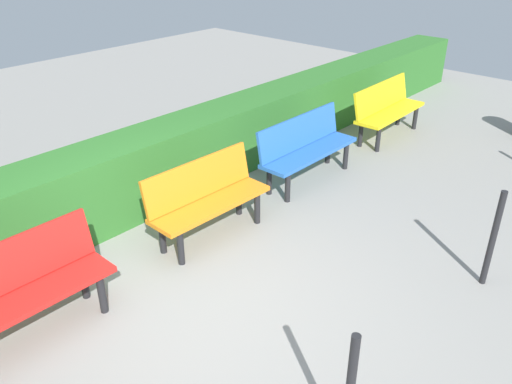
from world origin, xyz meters
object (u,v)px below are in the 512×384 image
object	(u,v)px
bench_yellow	(387,108)
bench_blue	(306,146)
bench_red	(14,291)
bench_orange	(206,196)

from	to	relation	value
bench_yellow	bench_blue	xyz separation A→B (m)	(2.11, -0.00, 0.00)
bench_yellow	bench_blue	bearing A→B (deg)	-1.49
bench_yellow	bench_blue	world-z (taller)	bench_blue
bench_red	bench_yellow	bearing A→B (deg)	-179.05
bench_blue	bench_orange	bearing A→B (deg)	1.50
bench_yellow	bench_orange	world-z (taller)	same
bench_blue	bench_orange	size ratio (longest dim) A/B	1.11
bench_orange	bench_red	bearing A→B (deg)	2.21
bench_yellow	bench_orange	size ratio (longest dim) A/B	1.09
bench_orange	bench_blue	bearing A→B (deg)	-176.81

